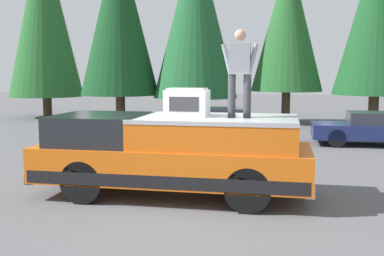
% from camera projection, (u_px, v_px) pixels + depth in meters
% --- Properties ---
extents(ground_plane, '(90.00, 90.00, 0.00)m').
position_uv_depth(ground_plane, '(186.00, 203.00, 8.98)').
color(ground_plane, '#565659').
extents(pickup_truck, '(2.01, 5.54, 1.65)m').
position_uv_depth(pickup_truck, '(173.00, 154.00, 9.39)').
color(pickup_truck, orange).
rests_on(pickup_truck, ground).
extents(compressor_unit, '(0.65, 0.84, 0.56)m').
position_uv_depth(compressor_unit, '(187.00, 102.00, 9.23)').
color(compressor_unit, silver).
rests_on(compressor_unit, pickup_truck).
extents(person_on_truck_bed, '(0.29, 0.72, 1.69)m').
position_uv_depth(person_on_truck_bed, '(240.00, 71.00, 8.86)').
color(person_on_truck_bed, '#333338').
rests_on(person_on_truck_bed, pickup_truck).
extents(parked_car_navy, '(1.64, 4.10, 1.16)m').
position_uv_depth(parked_car_navy, '(374.00, 129.00, 15.94)').
color(parked_car_navy, navy).
rests_on(parked_car_navy, ground).
extents(parked_car_maroon, '(1.64, 4.10, 1.16)m').
position_uv_depth(parked_car_maroon, '(222.00, 123.00, 17.81)').
color(parked_car_maroon, maroon).
rests_on(parked_car_maroon, ground).
extents(conifer_left, '(3.81, 3.81, 8.94)m').
position_uv_depth(conifer_left, '(378.00, 13.00, 20.81)').
color(conifer_left, '#4C3826').
rests_on(conifer_left, ground).
extents(conifer_center_left, '(3.49, 3.49, 8.30)m').
position_uv_depth(conifer_center_left, '(288.00, 22.00, 22.41)').
color(conifer_center_left, '#4C3826').
rests_on(conifer_center_left, ground).
extents(conifer_center_right, '(4.14, 4.14, 9.27)m').
position_uv_depth(conifer_center_right, '(195.00, 16.00, 22.37)').
color(conifer_center_right, '#4C3826').
rests_on(conifer_center_right, ground).
extents(conifer_right, '(3.90, 3.90, 9.32)m').
position_uv_depth(conifer_right, '(119.00, 15.00, 22.70)').
color(conifer_right, '#4C3826').
rests_on(conifer_right, ground).
extents(conifer_far_right, '(4.04, 4.04, 10.47)m').
position_uv_depth(conifer_far_right, '(44.00, 12.00, 25.25)').
color(conifer_far_right, '#4C3826').
rests_on(conifer_far_right, ground).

